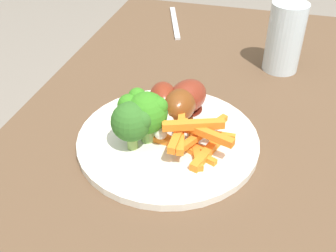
{
  "coord_description": "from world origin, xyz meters",
  "views": [
    {
      "loc": [
        -0.54,
        -0.06,
        1.09
      ],
      "look_at": [
        -0.08,
        0.06,
        0.74
      ],
      "focal_mm": 43.03,
      "sensor_mm": 36.0,
      "label": 1
    }
  ],
  "objects_px": {
    "dining_table": "(211,173)",
    "broccoli_floret_front": "(145,110)",
    "water_glass": "(285,38)",
    "chicken_drumstick_far": "(163,100)",
    "broccoli_floret_middle": "(150,117)",
    "fork": "(175,22)",
    "broccoli_floret_back": "(133,121)",
    "chicken_drumstick_extra": "(178,107)",
    "chicken_drumstick_near": "(186,98)",
    "dinner_plate": "(168,140)",
    "carrot_fries_pile": "(193,138)"
  },
  "relations": [
    {
      "from": "dining_table",
      "to": "chicken_drumstick_near",
      "type": "relative_size",
      "value": 8.38
    },
    {
      "from": "broccoli_floret_middle",
      "to": "broccoli_floret_front",
      "type": "bearing_deg",
      "value": 78.21
    },
    {
      "from": "chicken_drumstick_near",
      "to": "fork",
      "type": "relative_size",
      "value": 0.64
    },
    {
      "from": "chicken_drumstick_extra",
      "to": "water_glass",
      "type": "height_order",
      "value": "water_glass"
    },
    {
      "from": "broccoli_floret_middle",
      "to": "chicken_drumstick_near",
      "type": "height_order",
      "value": "broccoli_floret_middle"
    },
    {
      "from": "chicken_drumstick_near",
      "to": "chicken_drumstick_extra",
      "type": "relative_size",
      "value": 1.04
    },
    {
      "from": "carrot_fries_pile",
      "to": "water_glass",
      "type": "distance_m",
      "value": 0.32
    },
    {
      "from": "chicken_drumstick_near",
      "to": "chicken_drumstick_extra",
      "type": "distance_m",
      "value": 0.03
    },
    {
      "from": "water_glass",
      "to": "chicken_drumstick_far",
      "type": "bearing_deg",
      "value": 141.36
    },
    {
      "from": "fork",
      "to": "water_glass",
      "type": "xyz_separation_m",
      "value": [
        -0.17,
        -0.26,
        0.06
      ]
    },
    {
      "from": "broccoli_floret_front",
      "to": "dinner_plate",
      "type": "bearing_deg",
      "value": -67.62
    },
    {
      "from": "dinner_plate",
      "to": "chicken_drumstick_far",
      "type": "distance_m",
      "value": 0.07
    },
    {
      "from": "dining_table",
      "to": "dinner_plate",
      "type": "bearing_deg",
      "value": 143.28
    },
    {
      "from": "dining_table",
      "to": "broccoli_floret_back",
      "type": "distance_m",
      "value": 0.24
    },
    {
      "from": "broccoli_floret_back",
      "to": "chicken_drumstick_extra",
      "type": "bearing_deg",
      "value": -27.98
    },
    {
      "from": "broccoli_floret_middle",
      "to": "chicken_drumstick_extra",
      "type": "bearing_deg",
      "value": -23.62
    },
    {
      "from": "broccoli_floret_middle",
      "to": "broccoli_floret_back",
      "type": "distance_m",
      "value": 0.03
    },
    {
      "from": "broccoli_floret_middle",
      "to": "fork",
      "type": "xyz_separation_m",
      "value": [
        0.46,
        0.08,
        -0.05
      ]
    },
    {
      "from": "dinner_plate",
      "to": "chicken_drumstick_extra",
      "type": "xyz_separation_m",
      "value": [
        0.05,
        -0.0,
        0.03
      ]
    },
    {
      "from": "chicken_drumstick_far",
      "to": "fork",
      "type": "bearing_deg",
      "value": 11.57
    },
    {
      "from": "dining_table",
      "to": "water_glass",
      "type": "xyz_separation_m",
      "value": [
        0.2,
        -0.09,
        0.19
      ]
    },
    {
      "from": "broccoli_floret_middle",
      "to": "chicken_drumstick_near",
      "type": "xyz_separation_m",
      "value": [
        0.09,
        -0.03,
        -0.02
      ]
    },
    {
      "from": "broccoli_floret_middle",
      "to": "water_glass",
      "type": "bearing_deg",
      "value": -30.51
    },
    {
      "from": "broccoli_floret_back",
      "to": "water_glass",
      "type": "xyz_separation_m",
      "value": [
        0.32,
        -0.19,
        0.01
      ]
    },
    {
      "from": "chicken_drumstick_extra",
      "to": "fork",
      "type": "relative_size",
      "value": 0.62
    },
    {
      "from": "dining_table",
      "to": "chicken_drumstick_extra",
      "type": "bearing_deg",
      "value": 121.58
    },
    {
      "from": "dinner_plate",
      "to": "broccoli_floret_back",
      "type": "distance_m",
      "value": 0.08
    },
    {
      "from": "dinner_plate",
      "to": "carrot_fries_pile",
      "type": "bearing_deg",
      "value": -113.44
    },
    {
      "from": "carrot_fries_pile",
      "to": "chicken_drumstick_extra",
      "type": "relative_size",
      "value": 1.12
    },
    {
      "from": "chicken_drumstick_near",
      "to": "water_glass",
      "type": "xyz_separation_m",
      "value": [
        0.21,
        -0.14,
        0.03
      ]
    },
    {
      "from": "carrot_fries_pile",
      "to": "broccoli_floret_back",
      "type": "bearing_deg",
      "value": 103.38
    },
    {
      "from": "dining_table",
      "to": "chicken_drumstick_far",
      "type": "xyz_separation_m",
      "value": [
        -0.02,
        0.08,
        0.16
      ]
    },
    {
      "from": "carrot_fries_pile",
      "to": "water_glass",
      "type": "relative_size",
      "value": 0.99
    },
    {
      "from": "water_glass",
      "to": "broccoli_floret_back",
      "type": "bearing_deg",
      "value": 148.92
    },
    {
      "from": "dining_table",
      "to": "fork",
      "type": "height_order",
      "value": "fork"
    },
    {
      "from": "dining_table",
      "to": "broccoli_floret_front",
      "type": "distance_m",
      "value": 0.22
    },
    {
      "from": "dining_table",
      "to": "broccoli_floret_front",
      "type": "height_order",
      "value": "broccoli_floret_front"
    },
    {
      "from": "fork",
      "to": "broccoli_floret_front",
      "type": "bearing_deg",
      "value": 170.64
    },
    {
      "from": "dinner_plate",
      "to": "broccoli_floret_middle",
      "type": "bearing_deg",
      "value": 123.36
    },
    {
      "from": "broccoli_floret_back",
      "to": "chicken_drumstick_extra",
      "type": "distance_m",
      "value": 0.1
    },
    {
      "from": "dinner_plate",
      "to": "fork",
      "type": "bearing_deg",
      "value": 13.02
    },
    {
      "from": "dining_table",
      "to": "chicken_drumstick_far",
      "type": "distance_m",
      "value": 0.18
    },
    {
      "from": "chicken_drumstick_near",
      "to": "broccoli_floret_back",
      "type": "bearing_deg",
      "value": 155.39
    },
    {
      "from": "broccoli_floret_back",
      "to": "chicken_drumstick_near",
      "type": "height_order",
      "value": "broccoli_floret_back"
    },
    {
      "from": "dining_table",
      "to": "broccoli_floret_front",
      "type": "relative_size",
      "value": 12.86
    },
    {
      "from": "broccoli_floret_front",
      "to": "fork",
      "type": "height_order",
      "value": "broccoli_floret_front"
    },
    {
      "from": "chicken_drumstick_far",
      "to": "fork",
      "type": "xyz_separation_m",
      "value": [
        0.39,
        0.08,
        -0.03
      ]
    },
    {
      "from": "broccoli_floret_back",
      "to": "chicken_drumstick_near",
      "type": "distance_m",
      "value": 0.12
    },
    {
      "from": "broccoli_floret_back",
      "to": "carrot_fries_pile",
      "type": "relative_size",
      "value": 0.57
    },
    {
      "from": "fork",
      "to": "water_glass",
      "type": "bearing_deg",
      "value": -141.24
    }
  ]
}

